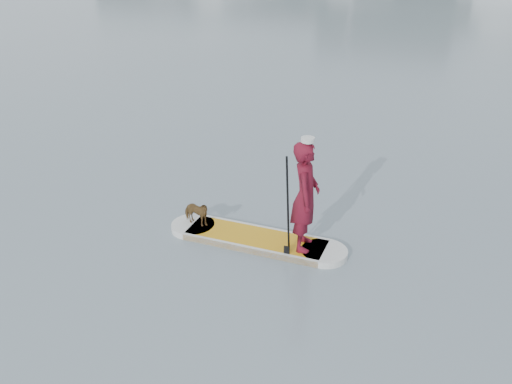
% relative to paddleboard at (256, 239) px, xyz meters
% --- Properties ---
extents(ground, '(140.00, 140.00, 0.00)m').
position_rel_paddleboard_xyz_m(ground, '(0.19, 0.89, -0.06)').
color(ground, slate).
rests_on(ground, ground).
extents(paddleboard, '(3.30, 0.94, 0.12)m').
position_rel_paddleboard_xyz_m(paddleboard, '(0.00, 0.00, 0.00)').
color(paddleboard, orange).
rests_on(paddleboard, ground).
extents(paddler, '(0.63, 0.80, 1.92)m').
position_rel_paddleboard_xyz_m(paddler, '(0.87, 0.05, 1.02)').
color(paddler, maroon).
rests_on(paddler, paddleboard).
extents(white_cap, '(0.22, 0.22, 0.07)m').
position_rel_paddleboard_xyz_m(white_cap, '(0.87, 0.05, 2.01)').
color(white_cap, silver).
rests_on(white_cap, paddler).
extents(dog, '(0.59, 0.31, 0.48)m').
position_rel_paddleboard_xyz_m(dog, '(-1.17, -0.06, 0.30)').
color(dog, brown).
rests_on(dog, paddleboard).
extents(paddle, '(0.10, 0.30, 2.00)m').
position_rel_paddleboard_xyz_m(paddle, '(0.70, -0.29, 0.74)').
color(paddle, black).
rests_on(paddle, ground).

